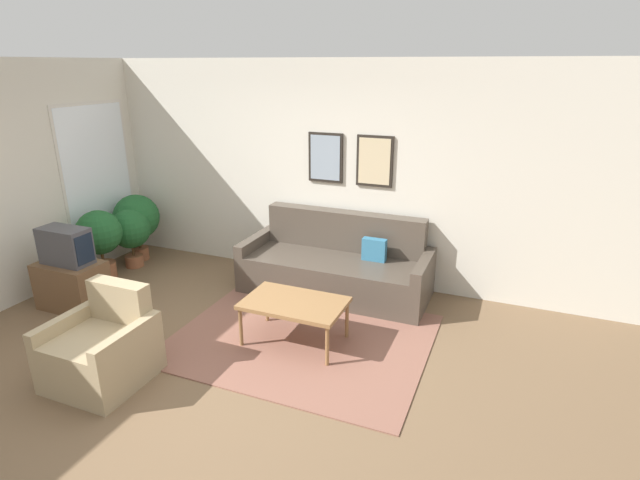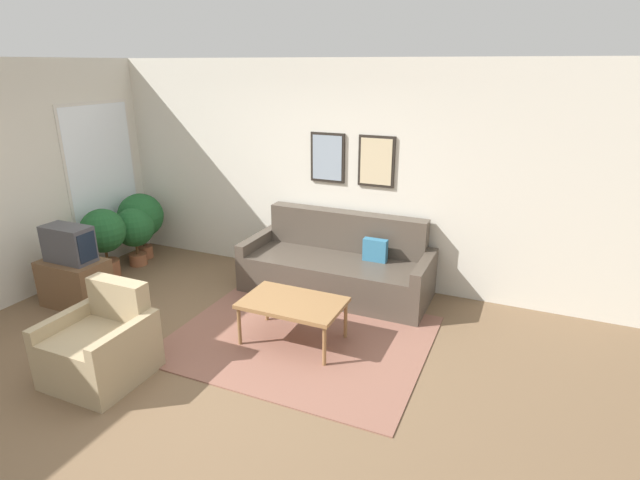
{
  "view_description": "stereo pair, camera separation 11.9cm",
  "coord_description": "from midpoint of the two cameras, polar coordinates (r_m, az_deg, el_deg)",
  "views": [
    {
      "loc": [
        2.46,
        -3.17,
        2.64
      ],
      "look_at": [
        0.54,
        1.47,
        0.85
      ],
      "focal_mm": 28.0,
      "sensor_mm": 36.0,
      "label": 1
    },
    {
      "loc": [
        2.56,
        -3.13,
        2.64
      ],
      "look_at": [
        0.54,
        1.47,
        0.85
      ],
      "focal_mm": 28.0,
      "sensor_mm": 36.0,
      "label": 2
    }
  ],
  "objects": [
    {
      "name": "ground_plane",
      "position": [
        4.82,
        -12.76,
        -14.19
      ],
      "size": [
        16.0,
        16.0,
        0.0
      ],
      "primitive_type": "plane",
      "color": "brown"
    },
    {
      "name": "area_rug",
      "position": [
        5.15,
        -1.57,
        -11.14
      ],
      "size": [
        2.5,
        2.02,
        0.01
      ],
      "color": "brown",
      "rests_on": "ground_plane"
    },
    {
      "name": "wall_back",
      "position": [
        6.31,
        -0.18,
        7.83
      ],
      "size": [
        8.0,
        0.09,
        2.7
      ],
      "color": "beige",
      "rests_on": "ground_plane"
    },
    {
      "name": "wall_left_window",
      "position": [
        6.66,
        -30.22,
        5.78
      ],
      "size": [
        0.08,
        8.0,
        2.7
      ],
      "color": "beige",
      "rests_on": "ground_plane"
    },
    {
      "name": "couch",
      "position": [
        6.02,
        2.6,
        -3.13
      ],
      "size": [
        2.24,
        0.9,
        0.93
      ],
      "color": "#4C4238",
      "rests_on": "ground_plane"
    },
    {
      "name": "coffee_table",
      "position": [
        4.91,
        -2.44,
        -7.39
      ],
      "size": [
        0.99,
        0.62,
        0.45
      ],
      "color": "olive",
      "rests_on": "ground_plane"
    },
    {
      "name": "tv_stand",
      "position": [
        6.34,
        -25.68,
        -4.42
      ],
      "size": [
        0.73,
        0.46,
        0.54
      ],
      "color": "brown",
      "rests_on": "ground_plane"
    },
    {
      "name": "tv",
      "position": [
        6.17,
        -26.3,
        -0.39
      ],
      "size": [
        0.56,
        0.28,
        0.41
      ],
      "color": "#424247",
      "rests_on": "tv_stand"
    },
    {
      "name": "armchair",
      "position": [
        4.84,
        -23.05,
        -11.2
      ],
      "size": [
        0.76,
        0.76,
        0.82
      ],
      "rotation": [
        0.0,
        0.0,
        0.17
      ],
      "color": "tan",
      "rests_on": "ground_plane"
    },
    {
      "name": "potted_plant_tall",
      "position": [
        6.92,
        -23.07,
        0.6
      ],
      "size": [
        0.56,
        0.56,
        0.9
      ],
      "color": "#935638",
      "rests_on": "ground_plane"
    },
    {
      "name": "potted_plant_by_window",
      "position": [
        7.39,
        -19.36,
        2.5
      ],
      "size": [
        0.62,
        0.62,
        0.94
      ],
      "color": "#935638",
      "rests_on": "ground_plane"
    },
    {
      "name": "potted_plant_small",
      "position": [
        7.18,
        -20.01,
        1.17
      ],
      "size": [
        0.53,
        0.53,
        0.81
      ],
      "color": "#935638",
      "rests_on": "ground_plane"
    }
  ]
}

